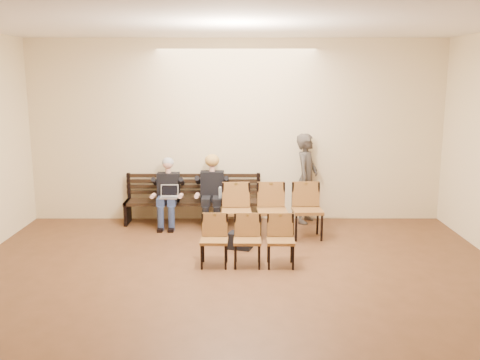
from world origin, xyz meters
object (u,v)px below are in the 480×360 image
object	(u,v)px
laptop	(169,199)
water_bottle	(220,199)
bench	(193,212)
chair_row_back	(247,241)
seated_woman	(212,193)
bag	(240,241)
chair_row_front	(272,211)
seated_man	(168,193)
passerby	(307,172)

from	to	relation	value
laptop	water_bottle	distance (m)	0.95
bench	chair_row_back	size ratio (longest dim) A/B	1.86
seated_woman	bag	xyz separation A→B (m)	(0.53, -1.41, -0.50)
chair_row_front	laptop	bearing A→B (deg)	159.73
seated_man	passerby	size ratio (longest dim) A/B	0.62
seated_woman	bench	bearing A→B (deg)	162.38
bag	bench	bearing A→B (deg)	120.79
bag	chair_row_front	bearing A→B (deg)	45.97
bench	bag	xyz separation A→B (m)	(0.91, -1.53, -0.09)
laptop	water_bottle	world-z (taller)	laptop
seated_woman	passerby	distance (m)	1.85
bench	laptop	world-z (taller)	laptop
chair_row_back	bag	bearing A→B (deg)	98.13
seated_woman	passerby	xyz separation A→B (m)	(1.81, 0.22, 0.36)
chair_row_back	seated_man	bearing A→B (deg)	124.36
passerby	seated_woman	bearing A→B (deg)	121.01
water_bottle	passerby	xyz separation A→B (m)	(1.64, 0.47, 0.43)
seated_man	chair_row_back	world-z (taller)	seated_man
bag	chair_row_front	size ratio (longest dim) A/B	0.21
laptop	chair_row_front	distance (m)	1.97
bench	laptop	xyz separation A→B (m)	(-0.41, -0.35, 0.34)
seated_man	bag	size ratio (longest dim) A/B	3.36
water_bottle	chair_row_back	xyz separation A→B (m)	(0.47, -1.97, -0.17)
water_bottle	chair_row_back	bearing A→B (deg)	-76.55
water_bottle	seated_man	bearing A→B (deg)	165.82
bag	passerby	bearing A→B (deg)	51.98
bench	chair_row_front	xyz separation A→B (m)	(1.46, -0.96, 0.26)
bag	passerby	distance (m)	2.24
laptop	bench	bearing A→B (deg)	51.54
water_bottle	passerby	size ratio (longest dim) A/B	0.11
passerby	chair_row_back	world-z (taller)	passerby
bench	passerby	bearing A→B (deg)	2.62
water_bottle	chair_row_front	world-z (taller)	chair_row_front
laptop	bag	xyz separation A→B (m)	(1.32, -1.18, -0.43)
bag	chair_row_front	world-z (taller)	chair_row_front
seated_woman	water_bottle	world-z (taller)	seated_woman
seated_woman	chair_row_back	size ratio (longest dim) A/B	0.90
seated_man	passerby	distance (m)	2.67
water_bottle	laptop	bearing A→B (deg)	178.37
bench	seated_man	distance (m)	0.61
bag	chair_row_front	distance (m)	0.87
chair_row_front	chair_row_back	world-z (taller)	chair_row_front
seated_woman	passerby	bearing A→B (deg)	6.95
bench	laptop	distance (m)	0.64
bench	passerby	distance (m)	2.32
chair_row_back	seated_woman	bearing A→B (deg)	106.86
seated_man	chair_row_back	bearing A→B (deg)	-56.53
seated_woman	laptop	world-z (taller)	seated_woman
water_bottle	chair_row_front	xyz separation A→B (m)	(0.92, -0.58, -0.07)
water_bottle	chair_row_back	size ratio (longest dim) A/B	0.16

